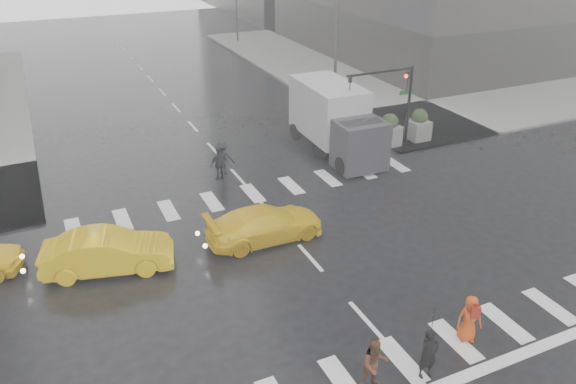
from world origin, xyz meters
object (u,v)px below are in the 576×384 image
traffic_signal_pole (395,92)px  pedestrian_orange (470,318)px  box_truck (336,119)px  pedestrian_brown (375,364)px  taxi_mid (108,252)px

traffic_signal_pole → pedestrian_orange: size_ratio=2.88×
pedestrian_orange → box_truck: size_ratio=0.23×
traffic_signal_pole → pedestrian_orange: (-6.66, -14.07, -2.42)m
traffic_signal_pole → pedestrian_brown: (-10.34, -14.53, -2.39)m
taxi_mid → box_truck: 14.50m
pedestrian_brown → pedestrian_orange: 3.71m
pedestrian_brown → pedestrian_orange: size_ratio=1.05×
traffic_signal_pole → taxi_mid: 17.20m
pedestrian_orange → taxi_mid: (-9.41, 8.44, -0.03)m
pedestrian_orange → taxi_mid: bearing=162.9°
traffic_signal_pole → pedestrian_brown: traffic_signal_pole is taller
traffic_signal_pole → taxi_mid: bearing=-160.7°
pedestrian_orange → pedestrian_brown: bearing=-148.1°
traffic_signal_pole → taxi_mid: (-16.06, -5.63, -2.45)m
pedestrian_orange → box_truck: 15.26m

